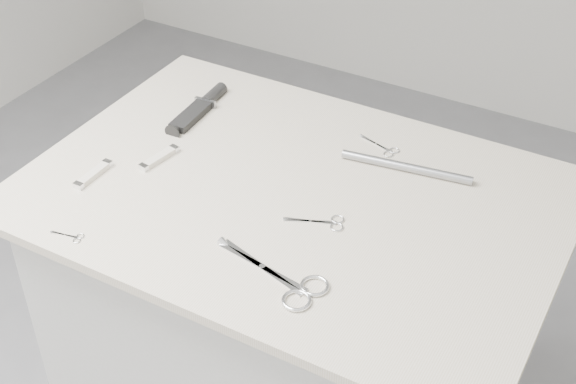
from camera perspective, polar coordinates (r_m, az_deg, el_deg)
The scene contains 10 objects.
plinth at distance 1.83m, azimuth 0.27°, elevation -11.81°, with size 0.90×0.60×0.90m, color #BCBCBA.
display_board at distance 1.51m, azimuth 0.32°, elevation -0.30°, with size 1.00×0.70×0.02m, color beige.
large_shears at distance 1.31m, azimuth 0.12°, elevation -6.53°, with size 0.22×0.10×0.01m.
embroidery_scissors_a at distance 1.43m, azimuth 2.63°, elevation -2.17°, with size 0.11×0.07×0.00m.
embroidery_scissors_b at distance 1.63m, azimuth 6.82°, elevation 3.12°, with size 0.09×0.05×0.00m.
tiny_scissors at distance 1.45m, azimuth -15.16°, elevation -3.08°, with size 0.06×0.03×0.00m.
sheathed_knife at distance 1.76m, azimuth -6.16°, elevation 6.06°, with size 0.05×0.19×0.02m.
pocket_knife_a at distance 1.59m, azimuth -13.67°, elevation 1.25°, with size 0.02×0.10×0.01m.
pocket_knife_b at distance 1.61m, azimuth -9.14°, elevation 2.43°, with size 0.04×0.10×0.01m.
metal_rail at distance 1.57m, azimuth 8.41°, elevation 1.76°, with size 0.02×0.02×0.26m, color gray.
Camera 1 is at (0.58, -1.05, 1.83)m, focal length 50.00 mm.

